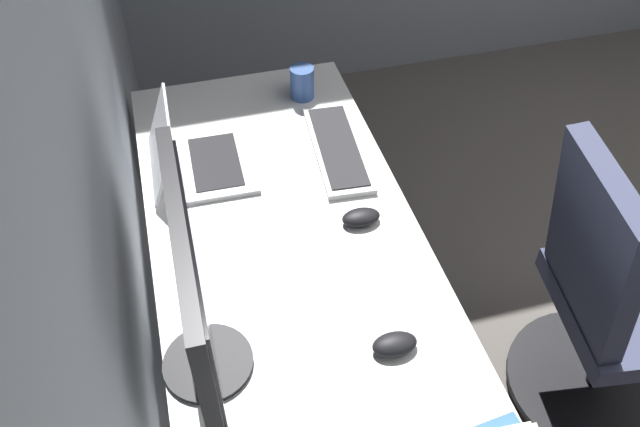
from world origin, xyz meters
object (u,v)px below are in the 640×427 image
object	(u,v)px
laptop_leftmost	(194,156)
office_chair	(610,309)
keyboard_main	(338,148)
coffee_mug	(302,82)
monitor_primary	(193,290)
mouse_main	(395,344)
mouse_spare	(361,217)
drawer_pedestal	(296,372)

from	to	relation	value
laptop_leftmost	office_chair	size ratio (longest dim) A/B	0.32
keyboard_main	coffee_mug	size ratio (longest dim) A/B	3.65
monitor_primary	coffee_mug	xyz separation A→B (m)	(0.93, -0.44, -0.21)
mouse_main	office_chair	distance (m)	0.79
laptop_leftmost	office_chair	distance (m)	1.28
monitor_primary	mouse_spare	xyz separation A→B (m)	(0.33, -0.46, -0.25)
monitor_primary	laptop_leftmost	world-z (taller)	monitor_primary
drawer_pedestal	coffee_mug	xyz separation A→B (m)	(0.77, -0.22, 0.44)
drawer_pedestal	office_chair	xyz separation A→B (m)	(-0.10, -0.91, 0.11)
office_chair	mouse_main	bearing A→B (deg)	99.75
drawer_pedestal	laptop_leftmost	distance (m)	0.68
monitor_primary	coffee_mug	size ratio (longest dim) A/B	4.50
keyboard_main	monitor_primary	bearing A→B (deg)	142.83
coffee_mug	office_chair	distance (m)	1.16
mouse_spare	mouse_main	bearing A→B (deg)	173.07
mouse_spare	monitor_primary	bearing A→B (deg)	125.90
drawer_pedestal	keyboard_main	size ratio (longest dim) A/B	1.62
monitor_primary	mouse_main	bearing A→B (deg)	-99.68
monitor_primary	office_chair	size ratio (longest dim) A/B	0.55
monitor_primary	mouse_spare	bearing A→B (deg)	-54.10
keyboard_main	coffee_mug	distance (m)	0.30
keyboard_main	coffee_mug	world-z (taller)	coffee_mug
monitor_primary	office_chair	world-z (taller)	monitor_primary
coffee_mug	laptop_leftmost	bearing A→B (deg)	125.08
keyboard_main	drawer_pedestal	bearing A→B (deg)	151.82
monitor_primary	drawer_pedestal	bearing A→B (deg)	-55.10
monitor_primary	mouse_main	xyz separation A→B (m)	(-0.07, -0.41, -0.25)
drawer_pedestal	mouse_main	world-z (taller)	mouse_main
mouse_spare	office_chair	size ratio (longest dim) A/B	0.11
coffee_mug	mouse_main	bearing A→B (deg)	177.85
drawer_pedestal	monitor_primary	bearing A→B (deg)	124.90
keyboard_main	mouse_main	size ratio (longest dim) A/B	4.13
office_chair	drawer_pedestal	bearing A→B (deg)	83.65
drawer_pedestal	mouse_spare	size ratio (longest dim) A/B	6.68
laptop_leftmost	keyboard_main	bearing A→B (deg)	-93.77
monitor_primary	mouse_main	distance (m)	0.48
laptop_leftmost	monitor_primary	bearing A→B (deg)	174.93
laptop_leftmost	coffee_mug	xyz separation A→B (m)	(0.27, -0.39, 0.01)
laptop_leftmost	mouse_spare	bearing A→B (deg)	-129.71
mouse_spare	office_chair	bearing A→B (deg)	-112.03
coffee_mug	mouse_spare	bearing A→B (deg)	-178.96
laptop_leftmost	mouse_spare	xyz separation A→B (m)	(-0.33, -0.40, -0.03)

